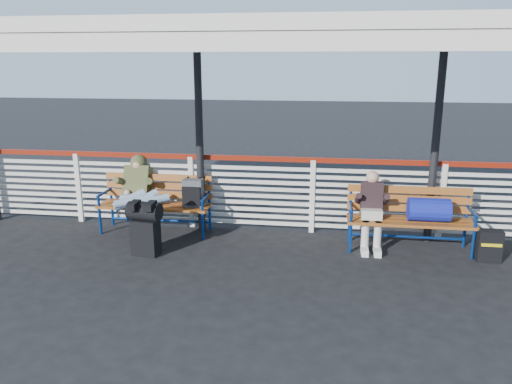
% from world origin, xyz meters
% --- Properties ---
extents(ground, '(60.00, 60.00, 0.00)m').
position_xyz_m(ground, '(0.00, 0.00, 0.00)').
color(ground, black).
rests_on(ground, ground).
extents(fence, '(12.08, 0.08, 1.24)m').
position_xyz_m(fence, '(0.00, 1.90, 0.66)').
color(fence, silver).
rests_on(fence, ground).
extents(canopy, '(12.60, 3.60, 3.16)m').
position_xyz_m(canopy, '(-0.00, 0.87, 3.04)').
color(canopy, silver).
rests_on(canopy, ground).
extents(luggage_stack, '(0.51, 0.33, 0.79)m').
position_xyz_m(luggage_stack, '(-2.32, 0.57, 0.43)').
color(luggage_stack, black).
rests_on(luggage_stack, ground).
extents(bench_left, '(1.80, 0.56, 0.92)m').
position_xyz_m(bench_left, '(-2.34, 1.60, 0.59)').
color(bench_left, '#AD5821').
rests_on(bench_left, ground).
extents(bench_right, '(1.80, 0.56, 0.92)m').
position_xyz_m(bench_right, '(1.57, 1.33, 0.59)').
color(bench_right, '#AD5821').
rests_on(bench_right, ground).
extents(traveler_man, '(0.94, 1.62, 0.77)m').
position_xyz_m(traveler_man, '(-2.67, 1.24, 0.69)').
color(traveler_man, '#93ABC6').
rests_on(traveler_man, ground).
extents(companion_person, '(0.32, 0.66, 1.15)m').
position_xyz_m(companion_person, '(0.89, 1.32, 0.60)').
color(companion_person, beige).
rests_on(companion_person, ground).
extents(suitcase_side, '(0.33, 0.20, 0.45)m').
position_xyz_m(suitcase_side, '(2.49, 1.02, 0.23)').
color(suitcase_side, black).
rests_on(suitcase_side, ground).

